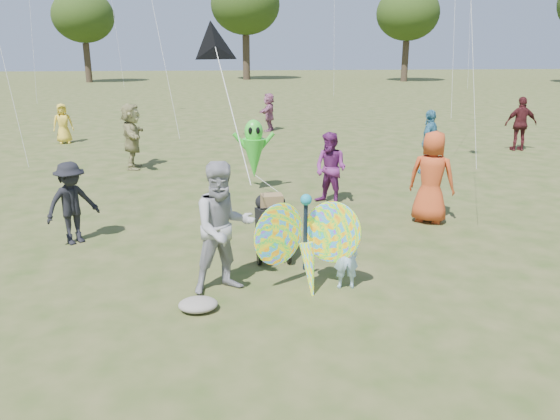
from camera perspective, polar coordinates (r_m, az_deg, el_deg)
The scene contains 17 objects.
ground at distance 7.05m, azimuth 3.01°, elevation -12.07°, with size 160.00×160.00×0.00m, color #51592B.
child_girl at distance 7.95m, azimuth 6.93°, elevation -4.75°, with size 0.37×0.24×1.00m, color #B2DCFC.
adult_man at distance 7.71m, azimuth -5.91°, elevation -1.86°, with size 0.92×0.72×1.90m, color #9B9AA0.
grey_bag at distance 7.48m, azimuth -8.55°, elevation -9.75°, with size 0.53×0.43×0.17m, color gray.
crowd_a at distance 11.20m, azimuth 15.57°, elevation 3.31°, with size 0.90×0.59×1.84m, color #BA431D.
crowd_b at distance 10.31m, azimuth -20.92°, elevation 0.67°, with size 0.96×0.55×1.49m, color black.
crowd_c at distance 15.73m, azimuth 15.34°, elevation 6.89°, with size 1.03×0.43×1.76m, color teal.
crowd_d at distance 16.33m, azimuth -15.21°, elevation 7.45°, with size 1.74×0.55×1.88m, color #98925D.
crowd_e at distance 12.15m, azimuth 5.30°, elevation 4.31°, with size 0.78×0.61×1.61m, color #6C2467.
crowd_g at distance 21.61m, azimuth -21.73°, elevation 8.39°, with size 0.70×0.46×1.44m, color yellow.
crowd_h at distance 20.32m, azimuth 23.86°, elevation 8.23°, with size 1.06×0.44×1.81m, color #46171B.
crowd_j at distance 23.16m, azimuth -1.16°, elevation 10.20°, with size 1.46×0.46×1.57m, color #A35D81.
jogging_stroller at distance 9.09m, azimuth -0.90°, elevation -1.12°, with size 0.55×1.07×1.09m.
butterfly_kite at distance 7.74m, azimuth 2.84°, elevation -3.66°, with size 1.74×0.75×1.64m.
delta_kite_rig at distance 9.07m, azimuth -6.79°, elevation 16.56°, with size 0.90×1.99×2.28m.
alien_kite at distance 13.28m, azimuth -2.74°, elevation 6.14°, with size 1.12×0.69×1.74m.
tree_line at distance 51.43m, azimuth -1.06°, elevation 20.52°, with size 91.78×33.60×10.79m.
Camera 1 is at (-1.03, -6.10, 3.39)m, focal length 35.00 mm.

